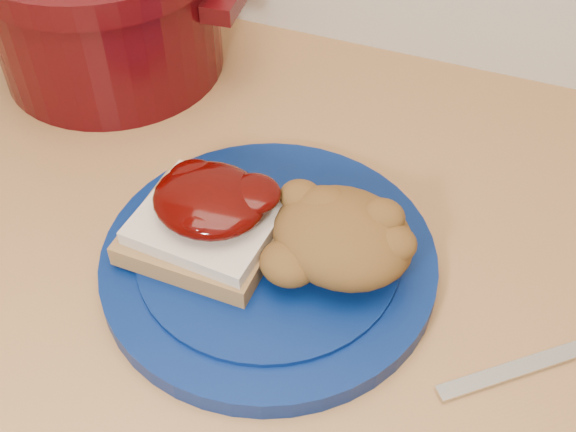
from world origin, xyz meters
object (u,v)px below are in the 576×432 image
(butter_knife, at_px, (539,362))
(pepper_grinder, at_px, (106,10))
(plate, at_px, (269,261))
(dutch_oven, at_px, (105,5))

(butter_knife, relative_size, pepper_grinder, 1.25)
(plate, xyz_separation_m, pepper_grinder, (-0.28, 0.22, 0.06))
(dutch_oven, height_order, pepper_grinder, dutch_oven)
(plate, relative_size, pepper_grinder, 2.08)
(plate, distance_m, dutch_oven, 0.36)
(plate, xyz_separation_m, dutch_oven, (-0.28, 0.22, 0.07))
(plate, height_order, butter_knife, plate)
(dutch_oven, bearing_deg, plate, -38.33)
(dutch_oven, distance_m, pepper_grinder, 0.01)
(butter_knife, height_order, dutch_oven, dutch_oven)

